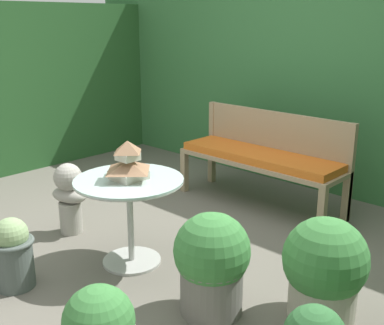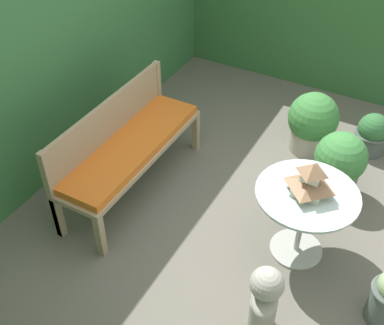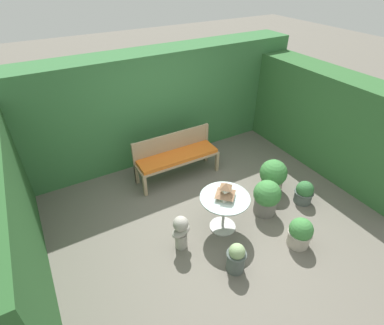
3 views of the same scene
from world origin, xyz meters
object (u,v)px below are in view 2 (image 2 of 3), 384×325
garden_bench (132,149)px  garden_bust (265,297)px  pagoda_birdhouse (310,181)px  potted_plant_bench_left (312,123)px  potted_plant_path_edge (372,134)px  potted_plant_hedge_corner (339,164)px  patio_table (305,206)px

garden_bench → garden_bust: size_ratio=2.73×
pagoda_birdhouse → potted_plant_bench_left: pagoda_birdhouse is taller
potted_plant_path_edge → garden_bust: bearing=175.5°
pagoda_birdhouse → garden_bust: 0.87m
potted_plant_hedge_corner → potted_plant_bench_left: (0.50, 0.40, -0.01)m
garden_bench → potted_plant_hedge_corner: potted_plant_hedge_corner is taller
patio_table → potted_plant_hedge_corner: 0.84m
garden_bench → patio_table: size_ratio=2.11×
potted_plant_bench_left → patio_table: bearing=-165.4°
patio_table → potted_plant_hedge_corner: (0.81, -0.06, -0.18)m
garden_bench → potted_plant_bench_left: potted_plant_bench_left is taller
garden_bench → potted_plant_path_edge: (1.57, -1.73, -0.23)m
patio_table → potted_plant_path_edge: (1.57, -0.20, -0.29)m
potted_plant_hedge_corner → potted_plant_path_edge: potted_plant_hedge_corner is taller
potted_plant_path_edge → garden_bench: bearing=132.2°
potted_plant_bench_left → garden_bust: bearing=-170.3°
garden_bust → potted_plant_path_edge: garden_bust is taller
pagoda_birdhouse → potted_plant_path_edge: 1.67m
garden_bench → potted_plant_hedge_corner: bearing=-62.9°
pagoda_birdhouse → potted_plant_hedge_corner: bearing=-4.2°
garden_bench → garden_bust: garden_bust is taller
pagoda_birdhouse → garden_bust: pagoda_birdhouse is taller
potted_plant_hedge_corner → potted_plant_path_edge: bearing=-10.2°
patio_table → potted_plant_bench_left: 1.37m
potted_plant_path_edge → potted_plant_bench_left: bearing=114.8°
pagoda_birdhouse → potted_plant_bench_left: (1.32, 0.34, -0.44)m
patio_table → garden_bust: patio_table is taller
pagoda_birdhouse → potted_plant_hedge_corner: (0.81, -0.06, -0.43)m
garden_bust → potted_plant_hedge_corner: potted_plant_hedge_corner is taller
potted_plant_path_edge → potted_plant_hedge_corner: bearing=169.8°
potted_plant_path_edge → pagoda_birdhouse: bearing=172.9°
potted_plant_path_edge → potted_plant_bench_left: 0.60m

